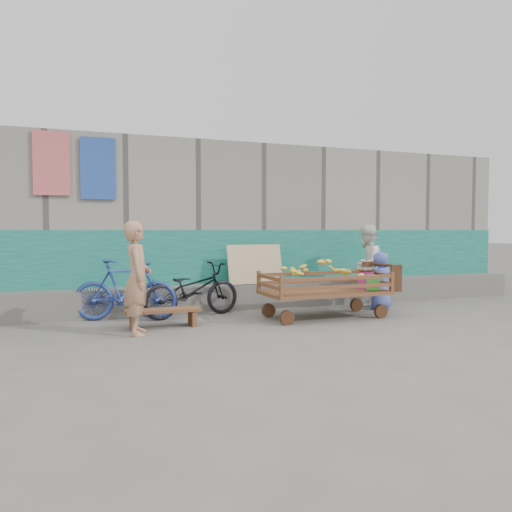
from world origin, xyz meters
name	(u,v)px	position (x,y,z in m)	size (l,w,h in m)	color
ground	(293,335)	(0.00, 0.00, 0.00)	(80.00, 80.00, 0.00)	#5E5C56
building_wall	(210,227)	(0.00, 4.05, 1.47)	(12.00, 3.50, 3.00)	gray
banana_cart	(323,279)	(1.00, 1.03, 0.62)	(2.15, 0.98, 0.92)	brown
bench	(163,314)	(-1.52, 1.15, 0.20)	(1.07, 0.32, 0.27)	brown
vendor_man	(137,278)	(-1.92, 0.78, 0.76)	(0.55, 0.36, 1.52)	tan
woman	(367,265)	(2.37, 1.86, 0.75)	(0.73, 0.57, 1.50)	white
child	(381,281)	(2.37, 1.42, 0.51)	(0.50, 0.32, 1.02)	#4D5DBD
bicycle_dark	(192,290)	(-0.92, 1.85, 0.44)	(0.58, 1.66, 0.87)	black
bicycle_blue	(125,290)	(-1.97, 1.90, 0.48)	(0.45, 1.58, 0.95)	navy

